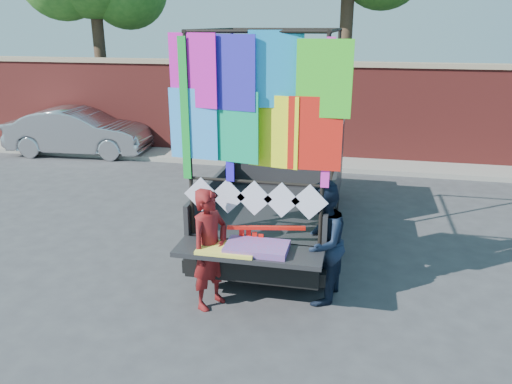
% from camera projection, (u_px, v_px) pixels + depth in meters
% --- Properties ---
extents(ground, '(90.00, 90.00, 0.00)m').
position_uv_depth(ground, '(241.00, 274.00, 7.44)').
color(ground, '#38383A').
rests_on(ground, ground).
extents(brick_wall, '(30.00, 0.45, 2.61)m').
position_uv_depth(brick_wall, '(302.00, 110.00, 13.49)').
color(brick_wall, maroon).
rests_on(brick_wall, ground).
extents(curb, '(30.00, 1.20, 0.12)m').
position_uv_depth(curb, '(298.00, 162.00, 13.25)').
color(curb, gray).
rests_on(curb, ground).
extents(pickup_truck, '(2.20, 5.54, 3.48)m').
position_uv_depth(pickup_truck, '(287.00, 178.00, 9.07)').
color(pickup_truck, black).
rests_on(pickup_truck, ground).
extents(sedan, '(4.05, 1.70, 1.30)m').
position_uv_depth(sedan, '(79.00, 132.00, 14.07)').
color(sedan, '#A5A6AC').
rests_on(sedan, ground).
extents(woman, '(0.61, 0.70, 1.61)m').
position_uv_depth(woman, '(210.00, 249.00, 6.39)').
color(woman, maroon).
rests_on(woman, ground).
extents(man, '(0.75, 0.90, 1.67)m').
position_uv_depth(man, '(321.00, 243.00, 6.50)').
color(man, '#141E32').
rests_on(man, ground).
extents(streamer_bundle, '(0.99, 0.23, 0.69)m').
position_uv_depth(streamer_bundle, '(258.00, 242.00, 6.44)').
color(streamer_bundle, red).
rests_on(streamer_bundle, ground).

